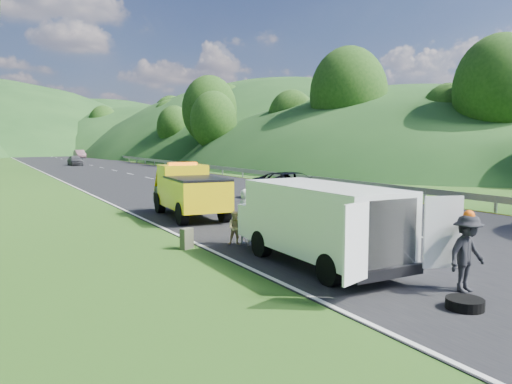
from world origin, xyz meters
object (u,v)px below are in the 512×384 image
tow_truck (190,191)px  worker (466,293)px  white_van (318,220)px  woman (246,245)px  spare_tire (465,310)px  suitcase (187,239)px  passing_suv (292,201)px  child (236,245)px

tow_truck → worker: bearing=-79.3°
white_van → woman: size_ratio=3.46×
spare_tire → worker: bearing=36.9°
suitcase → spare_tire: (2.63, -7.63, -0.31)m
spare_tire → passing_suv: size_ratio=0.13×
child → spare_tire: bearing=-52.7°
woman → spare_tire: (0.84, -7.24, 0.00)m
spare_tire → suitcase: bearing=109.0°
white_van → worker: white_van is taller
woman → passing_suv: 11.17m
woman → passing_suv: size_ratio=0.32×
passing_suv → woman: bearing=-131.5°
worker → white_van: bearing=106.5°
woman → suitcase: size_ratio=2.80×
tow_truck → spare_tire: tow_truck is taller
woman → worker: size_ratio=1.04×
white_van → suitcase: (-2.22, 3.51, -0.88)m
tow_truck → suitcase: bearing=-107.5°
worker → spare_tire: worker is taller
child → passing_suv: passing_suv is taller
child → passing_suv: size_ratio=0.19×
worker → passing_suv: size_ratio=0.31×
tow_truck → child: tow_truck is taller
tow_truck → worker: 12.66m
worker → passing_suv: (5.54, 14.99, 0.00)m
tow_truck → spare_tire: 13.30m
woman → child: bearing=48.8°
worker → tow_truck: bearing=90.6°
child → suitcase: 1.55m
tow_truck → spare_tire: size_ratio=7.57×
white_van → passing_suv: (6.87, 11.56, -1.19)m
tow_truck → worker: (1.19, -12.56, -1.11)m
worker → suitcase: bearing=112.3°
passing_suv → tow_truck: bearing=-160.7°
spare_tire → passing_suv: 16.97m
white_van → worker: 3.87m
white_van → worker: bearing=-67.6°
tow_truck → spare_tire: bearing=-83.5°
worker → spare_tire: size_ratio=2.32×
woman → child: woman is taller
spare_tire → child: bearing=98.8°
white_van → woman: 3.36m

